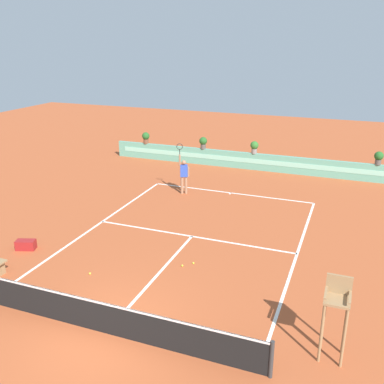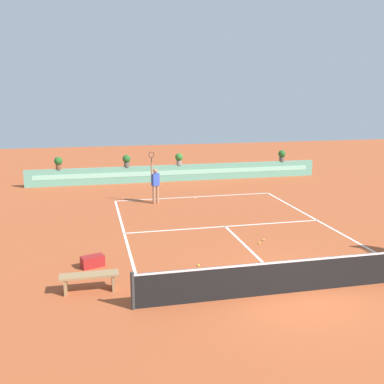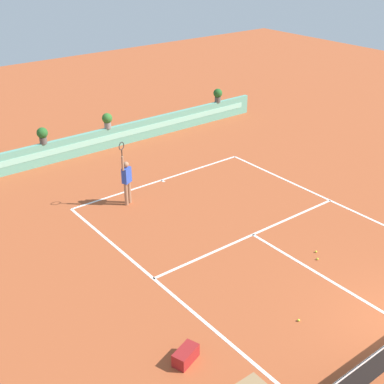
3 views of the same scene
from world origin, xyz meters
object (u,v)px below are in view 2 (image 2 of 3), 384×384
Objects in this scene: bench_courtside at (89,279)px; potted_plant_far_right at (282,155)px; potted_plant_left at (127,160)px; tennis_player at (155,183)px; tennis_ball_mid_court at (198,265)px; potted_plant_far_left at (58,162)px; gear_bag at (93,261)px; potted_plant_centre at (179,158)px; tennis_ball_by_sideline at (259,243)px; tennis_ball_near_baseline at (264,240)px.

potted_plant_far_right is at bearing 50.71° from bench_courtside.
tennis_player is at bearing -80.39° from potted_plant_left.
potted_plant_far_left reaches higher than tennis_ball_mid_court.
potted_plant_centre reaches higher than gear_bag.
tennis_ball_by_sideline is at bearing -117.05° from potted_plant_far_right.
tennis_ball_mid_court is 0.09× the size of potted_plant_centre.
tennis_ball_near_baseline is (6.21, 1.19, -0.15)m from gear_bag.
bench_courtside is 15.18m from potted_plant_far_left.
tennis_player is 7.52m from tennis_ball_by_sideline.
potted_plant_centre and potted_plant_left have the same top height.
tennis_ball_by_sideline is 12.44m from potted_plant_centre.
bench_courtside is at bearing -98.87° from potted_plant_left.
gear_bag reaches higher than tennis_ball_near_baseline.
bench_courtside is 0.62× the size of tennis_player.
potted_plant_far_left reaches higher than gear_bag.
potted_plant_left is (-3.20, 0.00, 0.00)m from potted_plant_centre.
potted_plant_far_left and potted_plant_centre have the same top height.
tennis_player is 38.01× the size of tennis_ball_by_sideline.
bench_courtside reaches higher than gear_bag.
bench_courtside is 2.21× the size of potted_plant_left.
potted_plant_far_left is (-4.84, 5.43, 0.36)m from tennis_player.
gear_bag is at bearing 86.71° from bench_courtside.
tennis_player is 3.57× the size of potted_plant_far_right.
potted_plant_far_left is at bearing 95.97° from bench_courtside.
gear_bag is 13.48m from potted_plant_left.
bench_courtside is 16.09m from potted_plant_centre.
tennis_ball_by_sideline is at bearing -68.33° from tennis_player.
potted_plant_far_right is at bearing 62.95° from tennis_ball_by_sideline.
tennis_player reaches higher than potted_plant_left.
potted_plant_left reaches higher than tennis_ball_mid_court.
gear_bag is at bearing -132.72° from potted_plant_far_right.
bench_courtside is at bearing -110.22° from potted_plant_centre.
gear_bag is 6.32m from tennis_ball_near_baseline.
potted_plant_far_left is at bearing 97.23° from gear_bag.
potted_plant_far_right is 1.00× the size of potted_plant_left.
potted_plant_left reaches higher than tennis_ball_by_sideline.
tennis_ball_mid_court is (3.36, 1.12, -0.34)m from bench_courtside.
bench_courtside is 2.21× the size of potted_plant_far_right.
tennis_ball_by_sideline is at bearing 24.25° from bench_courtside.
potted_plant_far_right is (6.78, 0.00, 0.00)m from potted_plant_centre.
bench_courtside is 10.20m from tennis_player.
tennis_ball_by_sideline is at bearing -133.63° from tennis_ball_near_baseline.
gear_bag is 10.29× the size of tennis_ball_mid_court.
potted_plant_left is (-3.67, 12.35, 1.38)m from tennis_ball_by_sideline.
potted_plant_left is at bearing 81.13° from bench_courtside.
potted_plant_far_left is at bearing 131.74° from tennis_player.
bench_courtside is at bearing -108.75° from tennis_player.
potted_plant_far_left is 3.93m from potted_plant_left.
potted_plant_left is (-9.98, 0.00, 0.00)m from potted_plant_far_right.
potted_plant_centre is at bearing 67.64° from gear_bag.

